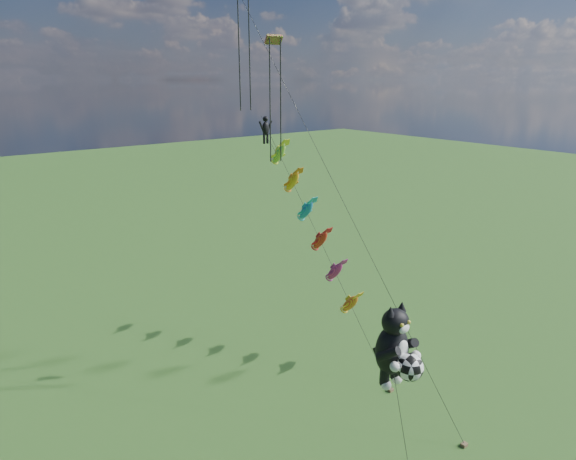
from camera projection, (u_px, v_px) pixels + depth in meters
cat_kite_rig at (396, 348)px, 24.39m from camera, size 2.17×4.04×11.31m
fish_windsock_rig at (313, 226)px, 38.79m from camera, size 0.88×15.97×19.00m
parafoil_rig at (269, 109)px, 31.88m from camera, size 5.88×16.79×28.12m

